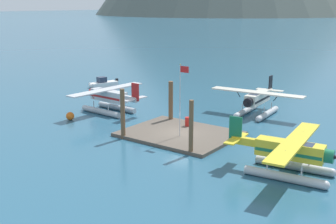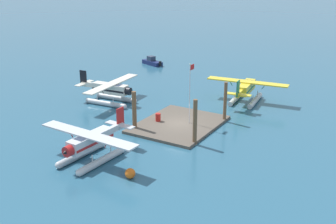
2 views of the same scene
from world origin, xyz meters
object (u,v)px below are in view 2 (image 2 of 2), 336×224
(mooring_buoy, at_px, (130,173))
(seaplane_silver_port_fwd, at_px, (91,144))
(boat_navy_open_east, at_px, (152,62))
(flagpole, at_px, (190,87))
(seaplane_cream_bow_right, at_px, (111,91))
(seaplane_yellow_stbd_aft, at_px, (246,90))
(fuel_drum, at_px, (158,117))

(mooring_buoy, bearing_deg, seaplane_silver_port_fwd, 79.36)
(mooring_buoy, distance_m, boat_navy_open_east, 42.09)
(flagpole, xyz_separation_m, seaplane_cream_bow_right, (1.74, 12.33, -2.81))
(seaplane_yellow_stbd_aft, distance_m, boat_navy_open_east, 25.14)
(mooring_buoy, relative_size, seaplane_yellow_stbd_aft, 0.08)
(flagpole, bearing_deg, fuel_drum, 113.23)
(mooring_buoy, xyz_separation_m, seaplane_cream_bow_right, (15.06, 13.81, 1.14))
(mooring_buoy, distance_m, seaplane_silver_port_fwd, 5.17)
(seaplane_yellow_stbd_aft, bearing_deg, flagpole, 168.22)
(flagpole, distance_m, seaplane_cream_bow_right, 12.76)
(seaplane_cream_bow_right, bearing_deg, seaplane_silver_port_fwd, -147.92)
(mooring_buoy, bearing_deg, flagpole, 6.37)
(seaplane_yellow_stbd_aft, bearing_deg, fuel_drum, 156.01)
(fuel_drum, xyz_separation_m, seaplane_silver_port_fwd, (-10.99, 0.22, 0.84))
(seaplane_silver_port_fwd, bearing_deg, mooring_buoy, -100.64)
(flagpole, height_order, seaplane_yellow_stbd_aft, flagpole)
(fuel_drum, bearing_deg, boat_navy_open_east, 34.22)
(mooring_buoy, height_order, seaplane_silver_port_fwd, seaplane_silver_port_fwd)
(seaplane_yellow_stbd_aft, bearing_deg, mooring_buoy, 178.06)
(seaplane_cream_bow_right, distance_m, seaplane_silver_port_fwd, 16.68)
(seaplane_yellow_stbd_aft, height_order, boat_navy_open_east, seaplane_yellow_stbd_aft)
(seaplane_yellow_stbd_aft, xyz_separation_m, boat_navy_open_east, (11.87, 22.14, -1.09))
(seaplane_cream_bow_right, bearing_deg, boat_navy_open_east, 19.44)
(seaplane_cream_bow_right, relative_size, boat_navy_open_east, 2.24)
(seaplane_silver_port_fwd, relative_size, seaplane_yellow_stbd_aft, 1.00)
(seaplane_silver_port_fwd, distance_m, seaplane_yellow_stbd_aft, 24.19)
(boat_navy_open_east, bearing_deg, seaplane_silver_port_fwd, -155.19)
(flagpole, height_order, fuel_drum, flagpole)
(fuel_drum, relative_size, mooring_buoy, 1.00)
(fuel_drum, bearing_deg, seaplane_cream_bow_right, 70.94)
(flagpole, relative_size, mooring_buoy, 7.55)
(mooring_buoy, bearing_deg, fuel_drum, 21.65)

